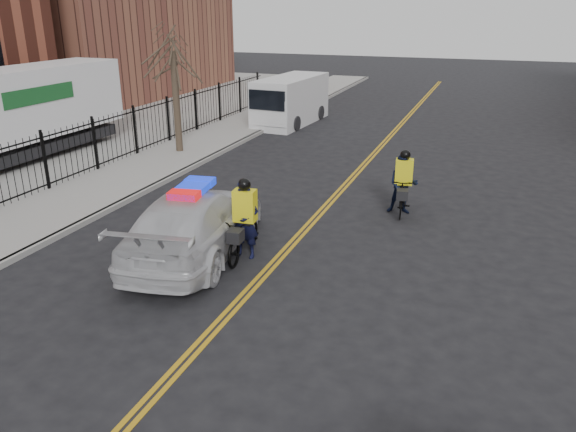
% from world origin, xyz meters
% --- Properties ---
extents(ground, '(120.00, 120.00, 0.00)m').
position_xyz_m(ground, '(0.00, 0.00, 0.00)').
color(ground, black).
rests_on(ground, ground).
extents(center_line_left, '(0.10, 60.00, 0.01)m').
position_xyz_m(center_line_left, '(-0.08, 8.00, 0.01)').
color(center_line_left, '#C28F16').
rests_on(center_line_left, ground).
extents(center_line_right, '(0.10, 60.00, 0.01)m').
position_xyz_m(center_line_right, '(0.08, 8.00, 0.01)').
color(center_line_right, '#C28F16').
rests_on(center_line_right, ground).
extents(sidewalk, '(3.00, 60.00, 0.15)m').
position_xyz_m(sidewalk, '(-7.50, 8.00, 0.07)').
color(sidewalk, '#999691').
rests_on(sidewalk, ground).
extents(curb, '(0.20, 60.00, 0.15)m').
position_xyz_m(curb, '(-6.00, 8.00, 0.07)').
color(curb, '#999691').
rests_on(curb, ground).
extents(iron_fence, '(0.12, 28.00, 2.00)m').
position_xyz_m(iron_fence, '(-9.00, 8.00, 1.00)').
color(iron_fence, black).
rests_on(iron_fence, ground).
extents(street_tree, '(3.20, 3.20, 4.80)m').
position_xyz_m(street_tree, '(-7.60, 10.00, 3.53)').
color(street_tree, '#372A21').
rests_on(street_tree, sidewalk).
extents(police_cruiser, '(3.10, 5.88, 1.78)m').
position_xyz_m(police_cruiser, '(-2.06, 1.42, 0.82)').
color(police_cruiser, silver).
rests_on(police_cruiser, ground).
extents(cargo_van, '(2.48, 5.81, 2.38)m').
position_xyz_m(cargo_van, '(-5.51, 17.59, 1.16)').
color(cargo_van, silver).
rests_on(cargo_van, ground).
extents(semi_trailer, '(2.45, 11.50, 3.57)m').
position_xyz_m(semi_trailer, '(-12.85, 6.10, 2.03)').
color(semi_trailer, white).
rests_on(semi_trailer, ground).
extents(cyclist_near, '(0.90, 2.11, 2.02)m').
position_xyz_m(cyclist_near, '(-0.80, 1.66, 0.70)').
color(cyclist_near, black).
rests_on(cyclist_near, ground).
extents(cyclist_far, '(0.95, 1.97, 1.94)m').
position_xyz_m(cyclist_far, '(2.27, 6.10, 0.76)').
color(cyclist_far, black).
rests_on(cyclist_far, ground).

